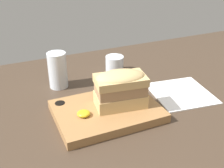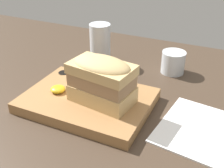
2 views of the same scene
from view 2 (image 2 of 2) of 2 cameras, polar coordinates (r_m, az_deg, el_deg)
dining_table at (r=67.17cm, az=-8.39°, el=-5.23°), size 183.03×102.07×2.00cm
serving_board at (r=66.00cm, az=-4.98°, el=-3.32°), size 28.87×20.89×2.59cm
sandwich at (r=60.46cm, az=-2.10°, el=1.11°), size 14.83×9.91×10.54cm
mustard_dollop at (r=67.51cm, az=-10.93°, el=-1.01°), size 3.52×3.52×1.41cm
water_glass at (r=85.07cm, az=-2.40°, el=7.67°), size 6.20×6.20×12.02cm
wine_glass at (r=81.59cm, az=12.30°, el=4.18°), size 6.66×6.66×6.24cm
napkin at (r=61.34cm, az=18.35°, el=-9.11°), size 20.11×20.68×0.40cm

